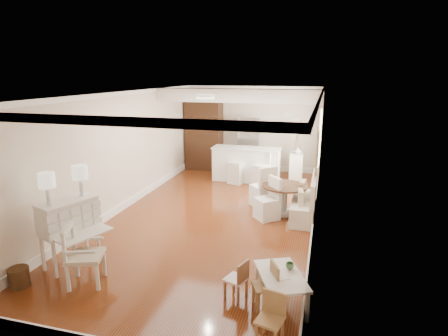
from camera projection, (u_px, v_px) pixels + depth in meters
The scene contains 20 objects.
room at pixel (219, 129), 8.44m from camera, with size 9.00×9.04×2.82m.
secretary_bureau at pixel (70, 233), 6.34m from camera, with size 0.91×0.93×1.17m, color white.
gustavian_armchair at pixel (85, 255), 5.77m from camera, with size 0.56×0.56×0.97m, color silver.
wicker_basket at pixel (19, 277), 5.77m from camera, with size 0.31×0.31×0.31m, color #482C16.
kids_table at pixel (280, 290), 5.29m from camera, with size 0.57×0.95×0.47m, color white.
kids_chair_a at pixel (265, 286), 5.22m from camera, with size 0.32×0.32×0.66m, color #A27F4A.
kids_chair_b at pixel (236, 278), 5.46m from camera, with size 0.29×0.29×0.60m, color #9C6947.
kids_chair_c at pixel (270, 319), 4.52m from camera, with size 0.31×0.31×0.64m, color tan.
banquette at pixel (304, 197), 8.47m from camera, with size 0.52×1.60×0.98m, color silver.
dining_table at pixel (284, 200), 8.68m from camera, with size 1.03×1.03×0.70m, color #4B2B18.
slip_chair_near at pixel (267, 199), 8.38m from camera, with size 0.45×0.47×0.96m, color white.
slip_chair_far at pixel (263, 186), 9.19m from camera, with size 0.49×0.51×1.04m, color white.
breakfast_counter at pixel (246, 164), 11.38m from camera, with size 2.05×0.65×1.03m, color white.
bar_stool_left at pixel (237, 166), 11.11m from camera, with size 0.42×0.42×1.04m, color white.
bar_stool_right at pixel (261, 169), 10.85m from camera, with size 0.40×0.40×1.00m, color white.
pantry_cabinet at pixel (204, 136), 12.67m from camera, with size 1.20×0.60×2.30m, color #381E11.
fridge at pixel (259, 146), 12.22m from camera, with size 0.75×0.65×1.80m, color silver.
sideboard at pixel (296, 167), 11.50m from camera, with size 0.39×0.87×0.83m, color silver.
pencil_cup at pixel (290, 266), 5.38m from camera, with size 0.12×0.12×0.09m, color #518B59.
branch_vase at pixel (298, 150), 11.34m from camera, with size 0.20×0.20×0.21m, color silver.
Camera 1 is at (2.37, -7.74, 3.21)m, focal length 30.00 mm.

